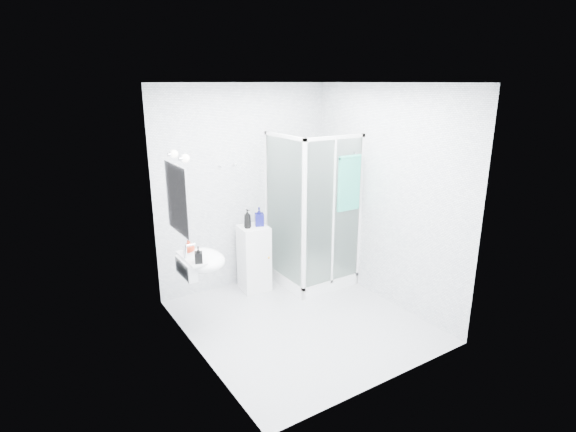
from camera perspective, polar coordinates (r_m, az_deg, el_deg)
room at (r=4.73m, az=1.77°, el=0.62°), size 2.40×2.60×2.60m
shower_enclosure at (r=5.96m, az=2.87°, el=-4.58°), size 0.90×0.95×2.00m
wall_basin at (r=4.84m, az=-11.10°, el=-5.63°), size 0.46×0.56×0.35m
mirror at (r=4.56m, az=-13.91°, el=2.11°), size 0.02×0.60×0.70m
vanity_lights at (r=4.49m, az=-13.68°, el=7.40°), size 0.10×0.40×0.08m
wall_hooks at (r=5.60m, az=-7.64°, el=6.39°), size 0.23×0.06×0.03m
storage_cabinet at (r=5.83m, az=-4.32°, el=-5.34°), size 0.38×0.39×0.85m
hand_towel at (r=5.53m, az=7.78°, el=4.33°), size 0.32×0.05×0.69m
shampoo_bottle_a at (r=5.61m, az=-5.17°, el=-0.35°), size 0.11×0.11×0.24m
shampoo_bottle_b at (r=5.69m, az=-3.68°, el=-0.07°), size 0.14×0.14×0.24m
soap_dispenser_orange at (r=4.86m, az=-12.47°, el=-3.77°), size 0.16×0.16×0.16m
soap_dispenser_black at (r=4.59m, az=-11.30°, el=-4.86°), size 0.10×0.10×0.17m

